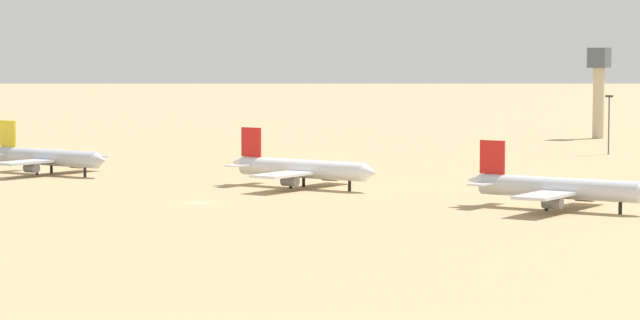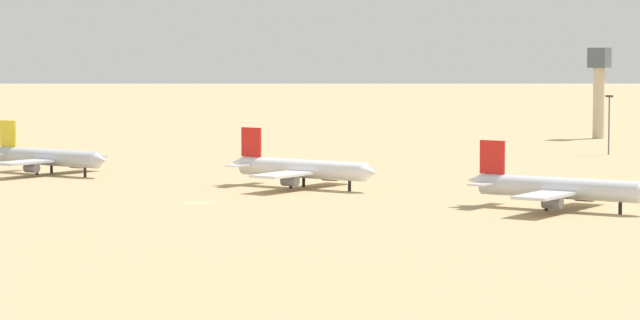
# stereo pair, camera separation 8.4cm
# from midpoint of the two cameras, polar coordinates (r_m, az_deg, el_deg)

# --- Properties ---
(ground) EXTENTS (4000.00, 4000.00, 0.00)m
(ground) POSITION_cam_midpoint_polar(r_m,az_deg,el_deg) (245.79, -4.72, -1.64)
(ground) COLOR tan
(ridge_far_west) EXTENTS (338.58, 335.97, 63.49)m
(ridge_far_west) POSITION_cam_midpoint_polar(r_m,az_deg,el_deg) (1544.98, 4.13, 4.65)
(ridge_far_west) COLOR slate
(ridge_far_west) RESTS_ON ground
(parked_jet_yellow_1) EXTENTS (31.97, 26.93, 10.56)m
(parked_jet_yellow_1) POSITION_cam_midpoint_polar(r_m,az_deg,el_deg) (302.71, -10.46, 0.10)
(parked_jet_yellow_1) COLOR silver
(parked_jet_yellow_1) RESTS_ON ground
(parked_jet_red_2) EXTENTS (32.36, 27.22, 10.69)m
(parked_jet_red_2) POSITION_cam_midpoint_polar(r_m,az_deg,el_deg) (269.54, -0.73, -0.34)
(parked_jet_red_2) COLOR white
(parked_jet_red_2) RESTS_ON ground
(parked_jet_red_3) EXTENTS (32.16, 26.96, 10.64)m
(parked_jet_red_3) POSITION_cam_midpoint_polar(r_m,az_deg,el_deg) (236.37, 9.11, -1.08)
(parked_jet_red_3) COLOR silver
(parked_jet_red_3) RESTS_ON ground
(control_tower) EXTENTS (5.20, 5.20, 25.28)m
(control_tower) POSITION_cam_midpoint_polar(r_m,az_deg,el_deg) (419.49, 10.67, 2.90)
(control_tower) COLOR #C6B793
(control_tower) RESTS_ON ground
(light_pole_mid) EXTENTS (1.80, 0.50, 14.14)m
(light_pole_mid) POSITION_cam_midpoint_polar(r_m,az_deg,el_deg) (358.19, 11.05, 1.52)
(light_pole_mid) COLOR #59595E
(light_pole_mid) RESTS_ON ground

